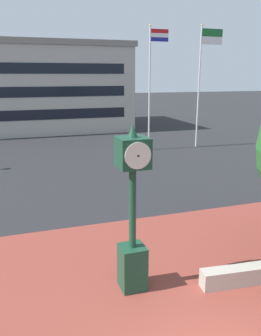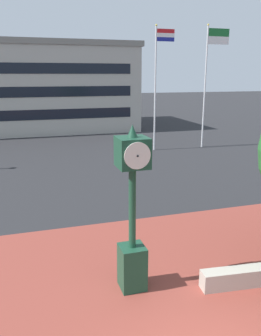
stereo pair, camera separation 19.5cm
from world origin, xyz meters
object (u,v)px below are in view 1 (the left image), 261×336
(flagpole_secondary, at_px, (202,75))
(civic_building, at_px, (12,87))
(street_clock, at_px, (132,215))
(flagpole_primary, at_px, (151,81))

(flagpole_secondary, relative_size, civic_building, 0.39)
(street_clock, height_order, flagpole_primary, flagpole_primary)
(flagpole_secondary, height_order, civic_building, flagpole_secondary)
(street_clock, relative_size, flagpole_secondary, 0.48)
(civic_building, bearing_deg, flagpole_primary, -56.27)
(flagpole_primary, relative_size, civic_building, 0.39)
(flagpole_secondary, bearing_deg, street_clock, -124.12)
(flagpole_secondary, xyz_separation_m, civic_building, (-13.56, 14.22, -1.17))
(flagpole_primary, xyz_separation_m, flagpole_secondary, (4.07, -0.00, 0.39))
(street_clock, bearing_deg, flagpole_secondary, 55.23)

